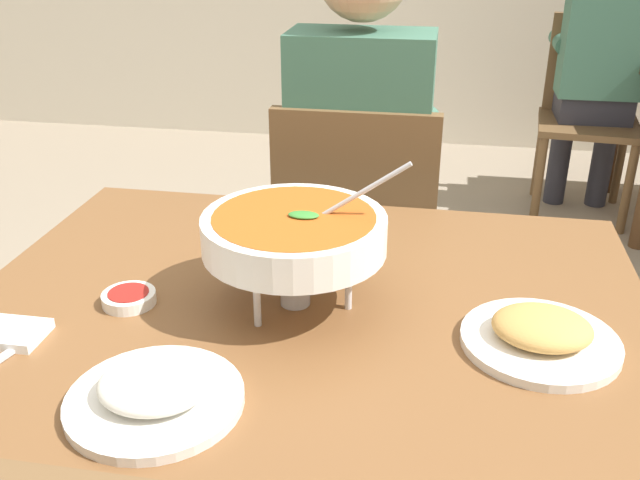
# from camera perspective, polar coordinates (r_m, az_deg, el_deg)

# --- Properties ---
(dining_table_main) EXTENTS (1.16, 0.91, 0.73)m
(dining_table_main) POSITION_cam_1_polar(r_m,az_deg,el_deg) (1.26, -1.21, -9.49)
(dining_table_main) COLOR brown
(dining_table_main) RESTS_ON ground_plane
(chair_diner_main) EXTENTS (0.44, 0.44, 0.90)m
(chair_diner_main) POSITION_cam_1_polar(r_m,az_deg,el_deg) (1.95, 3.03, 0.02)
(chair_diner_main) COLOR brown
(chair_diner_main) RESTS_ON ground_plane
(diner_main) EXTENTS (0.40, 0.45, 1.31)m
(diner_main) POSITION_cam_1_polar(r_m,az_deg,el_deg) (1.90, 3.32, 6.91)
(diner_main) COLOR #2D2D38
(diner_main) RESTS_ON ground_plane
(curry_bowl) EXTENTS (0.33, 0.30, 0.26)m
(curry_bowl) POSITION_cam_1_polar(r_m,az_deg,el_deg) (1.14, -2.08, 0.48)
(curry_bowl) COLOR silver
(curry_bowl) RESTS_ON dining_table_main
(rice_plate) EXTENTS (0.24, 0.24, 0.06)m
(rice_plate) POSITION_cam_1_polar(r_m,az_deg,el_deg) (0.99, -13.21, -11.86)
(rice_plate) COLOR white
(rice_plate) RESTS_ON dining_table_main
(appetizer_plate) EXTENTS (0.24, 0.24, 0.06)m
(appetizer_plate) POSITION_cam_1_polar(r_m,az_deg,el_deg) (1.13, 17.37, -7.27)
(appetizer_plate) COLOR white
(appetizer_plate) RESTS_ON dining_table_main
(sauce_dish) EXTENTS (0.09, 0.09, 0.02)m
(sauce_dish) POSITION_cam_1_polar(r_m,az_deg,el_deg) (1.24, -15.14, -4.50)
(sauce_dish) COLOR white
(sauce_dish) RESTS_ON dining_table_main
(napkin_folded) EXTENTS (0.12, 0.08, 0.02)m
(napkin_folded) POSITION_cam_1_polar(r_m,az_deg,el_deg) (1.21, -23.97, -6.84)
(napkin_folded) COLOR white
(napkin_folded) RESTS_ON dining_table_main
(spoon_utensil) EXTENTS (0.05, 0.17, 0.01)m
(spoon_utensil) POSITION_cam_1_polar(r_m,az_deg,el_deg) (1.16, -23.99, -8.46)
(spoon_utensil) COLOR silver
(spoon_utensil) RESTS_ON dining_table_main
(chair_bg_left) EXTENTS (0.48, 0.48, 0.90)m
(chair_bg_left) POSITION_cam_1_polar(r_m,az_deg,el_deg) (3.58, 20.91, 10.20)
(chair_bg_left) COLOR brown
(chair_bg_left) RESTS_ON ground_plane
(patron_bg_left) EXTENTS (0.40, 0.45, 1.31)m
(patron_bg_left) POSITION_cam_1_polar(r_m,az_deg,el_deg) (3.49, 21.75, 13.72)
(patron_bg_left) COLOR #2D2D38
(patron_bg_left) RESTS_ON ground_plane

